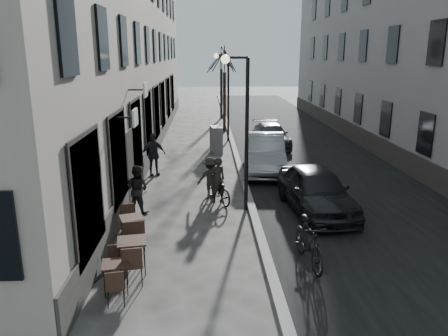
{
  "coord_description": "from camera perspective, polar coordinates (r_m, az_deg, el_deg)",
  "views": [
    {
      "loc": [
        -1.3,
        -7.87,
        5.16
      ],
      "look_at": [
        -0.79,
        4.75,
        1.8
      ],
      "focal_mm": 35.0,
      "sensor_mm": 36.0,
      "label": 1
    }
  ],
  "objects": [
    {
      "name": "pedestrian_far",
      "position": [
        18.93,
        -9.24,
        1.76
      ],
      "size": [
        1.17,
        0.83,
        1.84
      ],
      "primitive_type": "imported",
      "rotation": [
        0.0,
        0.0,
        0.4
      ],
      "color": "black",
      "rests_on": "ground"
    },
    {
      "name": "car_mid",
      "position": [
        19.47,
        5.26,
        1.96
      ],
      "size": [
        2.23,
        5.13,
        1.64
      ],
      "primitive_type": "imported",
      "rotation": [
        0.0,
        0.0,
        -0.1
      ],
      "color": "gray",
      "rests_on": "ground"
    },
    {
      "name": "tree_near",
      "position": [
        28.9,
        0.06,
        13.92
      ],
      "size": [
        2.4,
        2.4,
        5.7
      ],
      "color": "black",
      "rests_on": "ground"
    },
    {
      "name": "moped",
      "position": [
        11.16,
        11.0,
        -9.53
      ],
      "size": [
        0.79,
        2.04,
        1.19
      ],
      "primitive_type": "imported",
      "rotation": [
        0.0,
        0.0,
        0.12
      ],
      "color": "black",
      "rests_on": "ground"
    },
    {
      "name": "sign_board",
      "position": [
        10.94,
        -16.74,
        -11.63
      ],
      "size": [
        0.49,
        0.62,
        0.97
      ],
      "rotation": [
        0.0,
        0.0,
        -0.31
      ],
      "color": "black",
      "rests_on": "ground"
    },
    {
      "name": "road",
      "position": [
        24.96,
        9.65,
        2.77
      ],
      "size": [
        7.3,
        60.0,
        0.0
      ],
      "primitive_type": "cube",
      "color": "black",
      "rests_on": "ground"
    },
    {
      "name": "streetlamp_near",
      "position": [
        14.06,
        2.33,
        6.71
      ],
      "size": [
        0.9,
        0.28,
        5.09
      ],
      "color": "black",
      "rests_on": "ground"
    },
    {
      "name": "bistro_set_c",
      "position": [
        12.5,
        -11.91,
        -7.54
      ],
      "size": [
        0.9,
        1.55,
        0.89
      ],
      "rotation": [
        0.0,
        0.0,
        0.34
      ],
      "color": "black",
      "rests_on": "ground"
    },
    {
      "name": "cyclist_rider",
      "position": [
        15.38,
        -0.86,
        -1.54
      ],
      "size": [
        0.7,
        0.59,
        1.62
      ],
      "primitive_type": "imported",
      "rotation": [
        0.0,
        0.0,
        3.56
      ],
      "color": "black",
      "rests_on": "ground"
    },
    {
      "name": "bistro_set_a",
      "position": [
        10.18,
        -13.93,
        -13.31
      ],
      "size": [
        0.65,
        1.43,
        0.82
      ],
      "rotation": [
        0.0,
        0.0,
        0.17
      ],
      "color": "black",
      "rests_on": "ground"
    },
    {
      "name": "tree_far",
      "position": [
        34.9,
        -0.36,
        14.09
      ],
      "size": [
        2.4,
        2.4,
        5.7
      ],
      "color": "black",
      "rests_on": "ground"
    },
    {
      "name": "car_near",
      "position": [
        14.73,
        11.95,
        -2.82
      ],
      "size": [
        2.18,
        4.59,
        1.52
      ],
      "primitive_type": "imported",
      "rotation": [
        0.0,
        0.0,
        0.09
      ],
      "color": "black",
      "rests_on": "ground"
    },
    {
      "name": "kerb",
      "position": [
        24.46,
        1.25,
        2.87
      ],
      "size": [
        0.25,
        60.0,
        0.12
      ],
      "primitive_type": "cube",
      "color": "gray",
      "rests_on": "ground"
    },
    {
      "name": "ground",
      "position": [
        9.5,
        6.24,
        -18.09
      ],
      "size": [
        120.0,
        120.0,
        0.0
      ],
      "primitive_type": "plane",
      "color": "#3B3836",
      "rests_on": "ground"
    },
    {
      "name": "bistro_set_b",
      "position": [
        10.9,
        -11.9,
        -10.76
      ],
      "size": [
        0.77,
        1.7,
        0.97
      ],
      "rotation": [
        0.0,
        0.0,
        0.17
      ],
      "color": "black",
      "rests_on": "ground"
    },
    {
      "name": "utility_cabinet",
      "position": [
        22.86,
        -1.02,
        3.67
      ],
      "size": [
        0.67,
        1.02,
        1.41
      ],
      "primitive_type": "cube",
      "rotation": [
        0.0,
        0.0,
        0.17
      ],
      "color": "slate",
      "rests_on": "ground"
    },
    {
      "name": "pedestrian_near",
      "position": [
        14.63,
        -11.26,
        -2.71
      ],
      "size": [
        0.97,
        0.88,
        1.61
      ],
      "primitive_type": "imported",
      "rotation": [
        0.0,
        0.0,
        2.72
      ],
      "color": "black",
      "rests_on": "ground"
    },
    {
      "name": "car_far",
      "position": [
        24.67,
        6.13,
        4.25
      ],
      "size": [
        1.9,
        4.42,
        1.27
      ],
      "primitive_type": "imported",
      "rotation": [
        0.0,
        0.0,
        0.03
      ],
      "color": "#3A3D45",
      "rests_on": "ground"
    },
    {
      "name": "streetlamp_far",
      "position": [
        25.97,
        0.18,
        10.49
      ],
      "size": [
        0.9,
        0.28,
        5.09
      ],
      "color": "black",
      "rests_on": "ground"
    },
    {
      "name": "pedestrian_mid",
      "position": [
        15.77,
        -1.76,
        -1.3
      ],
      "size": [
        1.0,
        0.59,
        1.53
      ],
      "primitive_type": "imported",
      "rotation": [
        0.0,
        0.0,
        3.17
      ],
      "color": "#282723",
      "rests_on": "ground"
    },
    {
      "name": "bicycle",
      "position": [
        15.47,
        -0.85,
        -2.66
      ],
      "size": [
        1.36,
        1.99,
        0.99
      ],
      "primitive_type": "imported",
      "rotation": [
        0.0,
        0.0,
        3.56
      ],
      "color": "black",
      "rests_on": "ground"
    }
  ]
}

